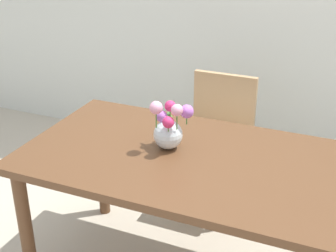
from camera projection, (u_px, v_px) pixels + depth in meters
The scene contains 3 objects.
dining_table at pixel (183, 172), 2.31m from camera, with size 1.57×0.92×0.77m.
chair_far at pixel (218, 134), 3.07m from camera, with size 0.42×0.42×0.90m.
flower_vase at pixel (169, 128), 2.29m from camera, with size 0.20×0.19×0.26m.
Camera 1 is at (0.71, -1.87, 1.86)m, focal length 49.92 mm.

